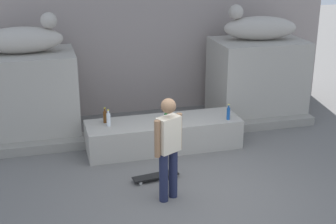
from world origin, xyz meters
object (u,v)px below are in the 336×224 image
(skateboard, at_px, (156,176))
(bottle_blue, at_px, (228,113))
(statue_reclining_right, at_px, (258,27))
(skater, at_px, (168,145))
(bottle_clear, at_px, (109,119))
(statue_reclining_left, at_px, (23,39))
(bottle_green, at_px, (166,119))
(bottle_brown, at_px, (105,117))

(skateboard, relative_size, bottle_blue, 2.67)
(statue_reclining_right, height_order, skateboard, statue_reclining_right)
(statue_reclining_right, distance_m, skater, 4.45)
(bottle_clear, bearing_deg, statue_reclining_right, 19.36)
(statue_reclining_left, relative_size, statue_reclining_right, 0.96)
(bottle_clear, bearing_deg, bottle_green, -16.66)
(statue_reclining_right, xyz_separation_m, bottle_brown, (-3.58, -1.06, -1.36))
(statue_reclining_left, relative_size, bottle_clear, 5.05)
(statue_reclining_right, height_order, bottle_brown, statue_reclining_right)
(bottle_green, bearing_deg, bottle_brown, 155.44)
(bottle_green, xyz_separation_m, bottle_blue, (1.25, 0.04, -0.01))
(skateboard, distance_m, bottle_brown, 1.69)
(skater, height_order, skateboard, skater)
(statue_reclining_left, bearing_deg, bottle_brown, -36.74)
(statue_reclining_left, distance_m, bottle_green, 3.19)
(bottle_clear, bearing_deg, bottle_brown, 102.35)
(statue_reclining_left, xyz_separation_m, bottle_clear, (1.42, -1.24, -1.35))
(skateboard, xyz_separation_m, bottle_blue, (1.69, 0.98, 0.63))
(statue_reclining_left, bearing_deg, skater, -56.40)
(statue_reclining_left, xyz_separation_m, statue_reclining_right, (4.96, 0.01, 0.00))
(statue_reclining_left, height_order, bottle_blue, statue_reclining_left)
(bottle_brown, bearing_deg, skater, -72.32)
(bottle_blue, bearing_deg, bottle_green, -178.32)
(statue_reclining_left, xyz_separation_m, skateboard, (2.01, -2.49, -1.99))
(skater, bearing_deg, skateboard, -113.89)
(skateboard, xyz_separation_m, bottle_green, (0.44, 0.95, 0.64))
(skateboard, bearing_deg, statue_reclining_left, -59.26)
(statue_reclining_right, relative_size, bottle_blue, 5.45)
(statue_reclining_right, bearing_deg, skater, 58.37)
(statue_reclining_right, bearing_deg, skateboard, 51.10)
(bottle_blue, xyz_separation_m, bottle_brown, (-2.33, 0.45, -0.00))
(statue_reclining_left, bearing_deg, bottle_blue, -21.49)
(statue_reclining_left, distance_m, skater, 3.94)
(bottle_green, relative_size, bottle_blue, 1.07)
(bottle_clear, bearing_deg, bottle_blue, -6.78)
(skateboard, bearing_deg, bottle_clear, -72.94)
(statue_reclining_left, bearing_deg, bottle_clear, -40.38)
(statue_reclining_left, distance_m, skateboard, 3.77)
(bottle_blue, bearing_deg, skateboard, -149.86)
(statue_reclining_left, distance_m, statue_reclining_right, 4.96)
(statue_reclining_left, height_order, bottle_green, statue_reclining_left)
(statue_reclining_right, relative_size, bottle_clear, 5.27)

